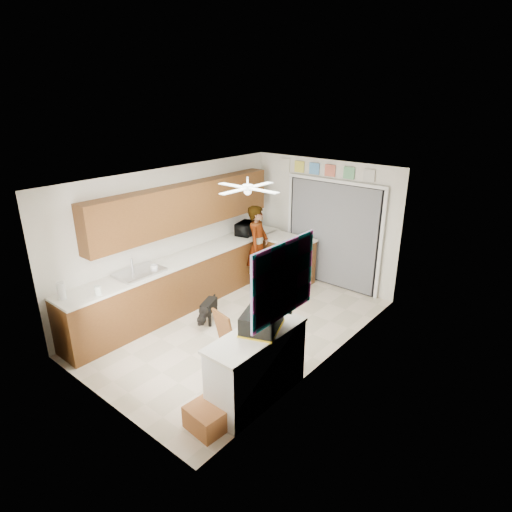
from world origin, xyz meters
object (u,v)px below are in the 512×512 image
Objects in this scene: microwave at (246,229)px; man at (258,247)px; dog at (209,310)px; cup at (154,268)px; paper_towel_roll at (61,291)px; navy_crate at (224,375)px; suitcase at (262,320)px; cardboard_box at (205,419)px.

microwave is 0.28× the size of man.
cup is at bearing -165.47° from dog.
navy_crate is (2.18, 1.01, -0.96)m from paper_towel_roll.
suitcase is (2.54, -0.32, 0.07)m from cup.
microwave reaches higher than cup.
microwave is 3.88× the size of cup.
microwave is 3.70m from navy_crate.
cardboard_box reaches higher than navy_crate.
cup is at bearing 151.48° from suitcase.
man reaches higher than dog.
cardboard_box is (-0.07, -0.94, -0.92)m from suitcase.
cup is at bearing 152.97° from cardboard_box.
cup is at bearing 150.02° from man.
suitcase reaches higher than navy_crate.
paper_towel_roll is 0.73× the size of navy_crate.
paper_towel_roll is at bearing -95.98° from cup.
paper_towel_roll is at bearing 151.52° from man.
navy_crate is at bearing -59.96° from dog.
microwave is at bearing 89.84° from dog.
suitcase is 1.10m from navy_crate.
paper_towel_roll is at bearing -135.58° from dog.
navy_crate is 1.67m from dog.
dog is at bearing 67.09° from paper_towel_roll.
paper_towel_roll is at bearing -174.94° from cardboard_box.
paper_towel_roll is at bearing 164.19° from microwave.
man reaches higher than cardboard_box.
suitcase is 1.32m from cardboard_box.
paper_towel_roll is 2.35m from dog.
dog is at bearing 133.88° from suitcase.
microwave is 2.41m from cup.
man reaches higher than suitcase.
man is (0.54, 3.71, -0.23)m from paper_towel_roll.
suitcase is 1.65× the size of navy_crate.
dog is (0.78, -1.88, -0.85)m from microwave.
microwave reaches higher than cardboard_box.
microwave is 0.84× the size of suitcase.
paper_towel_roll is (-0.08, -3.90, -0.01)m from microwave.
man reaches higher than paper_towel_roll.
cardboard_box is at bearing -67.98° from dog.
dog is (0.32, -1.69, -0.61)m from man.
cup is 1.50m from paper_towel_roll.
paper_towel_roll is 3.76m from man.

